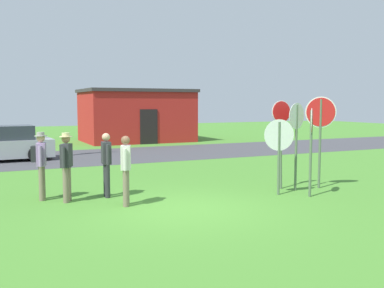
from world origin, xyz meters
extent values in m
plane|color=#47842D|center=(0.00, 0.00, 0.00)|extent=(80.00, 80.00, 0.00)
cube|color=#424247|center=(0.00, 11.11, 0.00)|extent=(60.00, 6.40, 0.01)
cube|color=#B2231E|center=(4.98, 18.29, 1.57)|extent=(6.63, 4.70, 3.15)
cube|color=#383333|center=(4.98, 18.29, 3.25)|extent=(6.83, 4.90, 0.20)
cube|color=black|center=(4.98, 15.92, 1.05)|extent=(1.10, 0.08, 2.10)
cube|color=#2D333D|center=(-3.22, 11.22, 1.21)|extent=(2.30, 1.63, 0.60)
cylinder|color=black|center=(-2.10, 10.37, 0.32)|extent=(0.65, 0.25, 0.64)
cylinder|color=black|center=(-2.18, 12.17, 0.32)|extent=(0.65, 0.25, 0.64)
cylinder|color=#51664C|center=(4.70, 0.65, 1.29)|extent=(0.10, 0.10, 2.58)
cylinder|color=white|center=(4.70, 0.65, 2.21)|extent=(0.80, 0.42, 0.89)
cylinder|color=red|center=(4.70, 0.64, 2.21)|extent=(0.74, 0.40, 0.82)
cylinder|color=#51664C|center=(3.66, -0.19, 1.14)|extent=(0.10, 0.10, 2.28)
cylinder|color=white|center=(3.66, -0.19, 2.01)|extent=(0.43, 0.51, 0.66)
cylinder|color=red|center=(3.67, -0.19, 2.01)|extent=(0.41, 0.48, 0.61)
cylinder|color=#51664C|center=(3.86, 0.66, 1.21)|extent=(0.09, 0.09, 2.41)
cylinder|color=white|center=(3.86, 0.66, 2.11)|extent=(0.70, 0.25, 0.74)
cylinder|color=red|center=(3.86, 0.67, 2.11)|extent=(0.65, 0.23, 0.68)
cylinder|color=#51664C|center=(3.65, 1.10, 1.25)|extent=(0.07, 0.17, 2.49)
cylinder|color=white|center=(3.65, 1.10, 2.22)|extent=(0.64, 0.04, 0.64)
cylinder|color=red|center=(3.65, 1.09, 2.22)|extent=(0.60, 0.04, 0.60)
cylinder|color=#51664C|center=(3.07, 0.39, 0.98)|extent=(0.09, 0.10, 1.97)
cylinder|color=white|center=(3.07, 0.39, 1.62)|extent=(0.82, 0.22, 0.84)
cylinder|color=red|center=(3.07, 0.40, 1.62)|extent=(0.76, 0.21, 0.78)
cylinder|color=#7A6B56|center=(-2.76, 2.56, 0.44)|extent=(0.14, 0.14, 0.88)
cylinder|color=#7A6B56|center=(-2.80, 2.35, 0.44)|extent=(0.14, 0.14, 0.88)
cube|color=#9E7AB2|center=(-2.78, 2.45, 1.17)|extent=(0.29, 0.40, 0.58)
cylinder|color=#9E7AB2|center=(-2.73, 2.69, 1.15)|extent=(0.09, 0.09, 0.52)
cylinder|color=#9E7AB2|center=(-2.83, 2.22, 1.15)|extent=(0.09, 0.09, 0.52)
sphere|color=tan|center=(-2.78, 2.45, 1.58)|extent=(0.21, 0.21, 0.21)
cylinder|color=gray|center=(-2.78, 2.45, 1.64)|extent=(0.32, 0.32, 0.02)
cylinder|color=gray|center=(-2.78, 2.45, 1.69)|extent=(0.19, 0.19, 0.09)
cube|color=#232328|center=(-2.95, 2.49, 1.19)|extent=(0.19, 0.28, 0.40)
cylinder|color=#2D2D33|center=(-1.19, 2.20, 0.44)|extent=(0.14, 0.14, 0.88)
cylinder|color=#2D2D33|center=(-1.21, 1.98, 0.44)|extent=(0.14, 0.14, 0.88)
cube|color=#333338|center=(-1.20, 2.09, 1.17)|extent=(0.26, 0.38, 0.58)
cylinder|color=#333338|center=(-1.17, 2.32, 1.15)|extent=(0.09, 0.09, 0.52)
cylinder|color=#333338|center=(-1.22, 1.85, 1.15)|extent=(0.09, 0.09, 0.52)
sphere|color=tan|center=(-1.20, 2.09, 1.58)|extent=(0.21, 0.21, 0.21)
cylinder|color=#7A6B56|center=(-0.99, 1.01, 0.44)|extent=(0.14, 0.14, 0.88)
cylinder|color=#7A6B56|center=(-1.07, 0.80, 0.44)|extent=(0.14, 0.14, 0.88)
cube|color=beige|center=(-1.03, 0.91, 1.17)|extent=(0.33, 0.41, 0.58)
cylinder|color=beige|center=(-0.94, 1.13, 1.15)|extent=(0.09, 0.09, 0.52)
cylinder|color=beige|center=(-1.12, 0.68, 1.15)|extent=(0.09, 0.09, 0.52)
sphere|color=brown|center=(-1.03, 0.91, 1.58)|extent=(0.21, 0.21, 0.21)
cylinder|color=#7A6B56|center=(-2.20, 2.04, 0.44)|extent=(0.14, 0.14, 0.88)
cylinder|color=#7A6B56|center=(-2.29, 1.84, 0.44)|extent=(0.14, 0.14, 0.88)
cube|color=#333338|center=(-2.24, 1.94, 1.17)|extent=(0.36, 0.42, 0.58)
cylinder|color=#333338|center=(-2.14, 2.15, 1.15)|extent=(0.09, 0.09, 0.52)
cylinder|color=#333338|center=(-2.35, 1.72, 1.15)|extent=(0.09, 0.09, 0.52)
sphere|color=#9E7051|center=(-2.24, 1.94, 1.58)|extent=(0.21, 0.21, 0.21)
cylinder|color=beige|center=(-2.24, 1.94, 1.64)|extent=(0.32, 0.31, 0.02)
cylinder|color=beige|center=(-2.24, 1.94, 1.69)|extent=(0.19, 0.19, 0.09)
camera|label=1|loc=(-4.12, -9.30, 2.47)|focal=41.55mm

